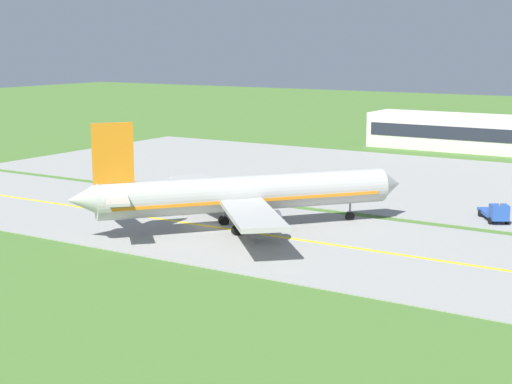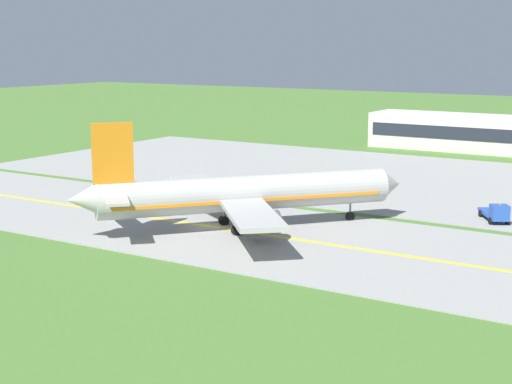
# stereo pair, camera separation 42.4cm
# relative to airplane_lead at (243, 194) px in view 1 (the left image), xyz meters

# --- Properties ---
(ground_plane) EXTENTS (500.00, 500.00, 0.00)m
(ground_plane) POSITION_rel_airplane_lead_xyz_m (-3.55, -1.18, -4.13)
(ground_plane) COLOR #47702D
(taxiway_strip) EXTENTS (240.00, 28.00, 0.10)m
(taxiway_strip) POSITION_rel_airplane_lead_xyz_m (-3.55, -1.18, -4.08)
(taxiway_strip) COLOR gray
(taxiway_strip) RESTS_ON ground
(apron_pad) EXTENTS (140.00, 52.00, 0.10)m
(apron_pad) POSITION_rel_airplane_lead_xyz_m (6.45, 40.82, -4.08)
(apron_pad) COLOR gray
(apron_pad) RESTS_ON ground
(taxiway_centreline) EXTENTS (220.00, 0.60, 0.01)m
(taxiway_centreline) POSITION_rel_airplane_lead_xyz_m (-3.55, -1.18, -4.03)
(taxiway_centreline) COLOR yellow
(taxiway_centreline) RESTS_ON taxiway_strip
(airplane_lead) EXTENTS (29.46, 33.04, 12.70)m
(airplane_lead) POSITION_rel_airplane_lead_xyz_m (0.00, 0.00, 0.00)
(airplane_lead) COLOR #ADADA8
(airplane_lead) RESTS_ON ground
(service_truck_baggage) EXTENTS (5.12, 6.52, 2.59)m
(service_truck_baggage) POSITION_rel_airplane_lead_xyz_m (23.60, 18.85, -2.95)
(service_truck_baggage) COLOR #264CA5
(service_truck_baggage) RESTS_ON ground
(terminal_building) EXTENTS (52.35, 10.68, 8.18)m
(terminal_building) POSITION_rel_airplane_lead_xyz_m (7.87, 80.30, -0.62)
(terminal_building) COLOR beige
(terminal_building) RESTS_ON ground
(traffic_cone_near_edge) EXTENTS (0.44, 0.44, 0.60)m
(traffic_cone_near_edge) POSITION_rel_airplane_lead_xyz_m (-24.67, 11.58, -3.83)
(traffic_cone_near_edge) COLOR orange
(traffic_cone_near_edge) RESTS_ON ground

